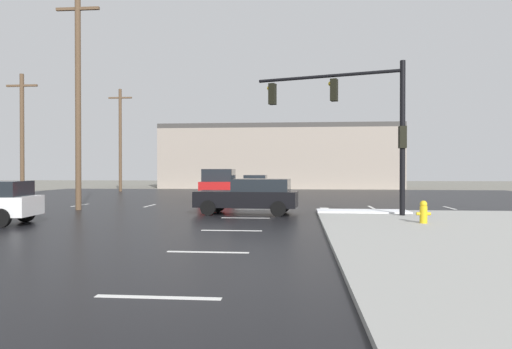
# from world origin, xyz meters

# --- Properties ---
(ground_plane) EXTENTS (120.00, 120.00, 0.00)m
(ground_plane) POSITION_xyz_m (0.00, 0.00, 0.00)
(ground_plane) COLOR slate
(road_asphalt) EXTENTS (44.00, 44.00, 0.02)m
(road_asphalt) POSITION_xyz_m (0.00, 0.00, 0.01)
(road_asphalt) COLOR black
(road_asphalt) RESTS_ON ground_plane
(snow_strip_curbside) EXTENTS (4.00, 1.60, 0.06)m
(snow_strip_curbside) POSITION_xyz_m (5.00, -4.00, 0.17)
(snow_strip_curbside) COLOR white
(snow_strip_curbside) RESTS_ON sidewalk_corner
(lane_markings) EXTENTS (36.15, 36.15, 0.01)m
(lane_markings) POSITION_xyz_m (1.20, -1.38, 0.02)
(lane_markings) COLOR silver
(lane_markings) RESTS_ON road_asphalt
(traffic_signal_mast) EXTENTS (6.19, 2.10, 6.34)m
(traffic_signal_mast) POSITION_xyz_m (4.74, -4.98, 4.40)
(traffic_signal_mast) COLOR black
(traffic_signal_mast) RESTS_ON sidewalk_corner
(fire_hydrant) EXTENTS (0.48, 0.26, 0.79)m
(fire_hydrant) POSITION_xyz_m (6.52, -8.34, 0.54)
(fire_hydrant) COLOR gold
(fire_hydrant) RESTS_ON sidewalk_corner
(strip_building_background) EXTENTS (25.91, 8.00, 6.92)m
(strip_building_background) POSITION_xyz_m (0.13, 27.41, 3.46)
(strip_building_background) COLOR gray
(strip_building_background) RESTS_ON ground_plane
(suv_red) EXTENTS (2.42, 4.93, 2.03)m
(suv_red) POSITION_xyz_m (-2.76, 3.75, 1.09)
(suv_red) COLOR #B21919
(suv_red) RESTS_ON road_asphalt
(sedan_silver) EXTENTS (2.06, 4.56, 1.58)m
(sedan_silver) POSITION_xyz_m (-1.14, 10.56, 0.85)
(sedan_silver) COLOR #B7BABF
(sedan_silver) RESTS_ON road_asphalt
(sedan_black) EXTENTS (4.63, 2.28, 1.58)m
(sedan_black) POSITION_xyz_m (0.04, -4.34, 0.85)
(sedan_black) COLOR black
(sedan_black) RESTS_ON road_asphalt
(utility_pole_mid) EXTENTS (2.20, 0.28, 10.74)m
(utility_pole_mid) POSITION_xyz_m (-8.67, -2.91, 5.59)
(utility_pole_mid) COLOR brown
(utility_pole_mid) RESTS_ON ground_plane
(utility_pole_far) EXTENTS (2.20, 0.28, 8.54)m
(utility_pole_far) POSITION_xyz_m (-16.63, 5.19, 4.48)
(utility_pole_far) COLOR brown
(utility_pole_far) RESTS_ON ground_plane
(utility_pole_distant) EXTENTS (2.20, 0.28, 9.46)m
(utility_pole_distant) POSITION_xyz_m (-14.25, 16.75, 4.94)
(utility_pole_distant) COLOR brown
(utility_pole_distant) RESTS_ON ground_plane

